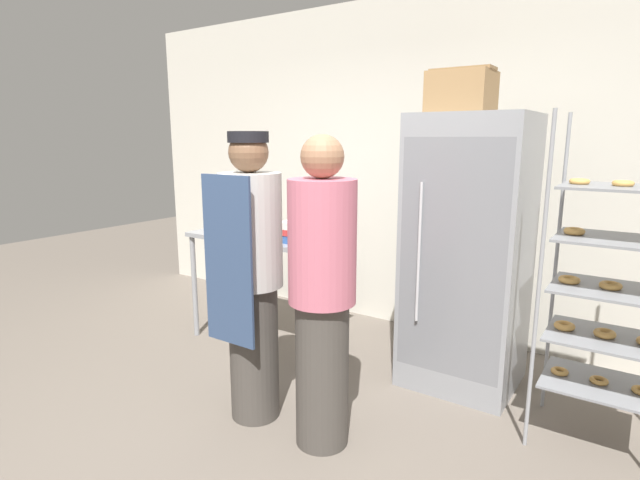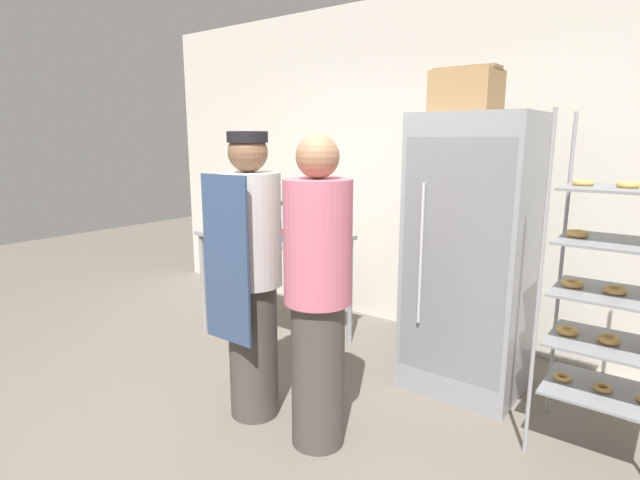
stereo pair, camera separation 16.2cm
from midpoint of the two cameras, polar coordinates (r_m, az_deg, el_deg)
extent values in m
plane|color=#6B6056|center=(3.02, -10.71, -23.00)|extent=(14.00, 14.00, 0.00)
cube|color=silver|center=(4.48, 10.51, 8.10)|extent=(6.40, 0.12, 2.89)
cube|color=gray|center=(3.52, 15.27, -1.52)|extent=(0.74, 0.69, 1.86)
cube|color=gray|center=(3.21, 13.34, -2.34)|extent=(0.68, 0.02, 1.52)
cylinder|color=silver|center=(3.25, 9.83, -1.50)|extent=(0.02, 0.02, 0.91)
cylinder|color=#93969B|center=(2.86, 22.25, -5.11)|extent=(0.02, 0.02, 1.85)
cylinder|color=#93969B|center=(3.34, 24.07, -2.94)|extent=(0.02, 0.02, 1.85)
cube|color=gray|center=(3.25, 27.96, -14.34)|extent=(0.57, 0.46, 0.01)
torus|color=#DBA351|center=(3.26, 24.41, -13.52)|extent=(0.10, 0.10, 0.03)
torus|color=#DBA351|center=(3.24, 28.00, -14.01)|extent=(0.10, 0.10, 0.03)
cube|color=gray|center=(3.15, 28.44, -9.81)|extent=(0.57, 0.46, 0.01)
torus|color=#DBA351|center=(3.16, 24.83, -8.91)|extent=(0.11, 0.11, 0.04)
torus|color=#DBA351|center=(3.14, 28.49, -9.39)|extent=(0.11, 0.11, 0.04)
cube|color=gray|center=(3.06, 28.94, -5.01)|extent=(0.57, 0.46, 0.01)
torus|color=#DBA351|center=(3.08, 25.26, -4.13)|extent=(0.11, 0.11, 0.03)
torus|color=#DBA351|center=(3.06, 28.98, -4.59)|extent=(0.11, 0.11, 0.03)
cube|color=gray|center=(3.00, 29.44, 0.03)|extent=(0.57, 0.46, 0.01)
torus|color=#DBA351|center=(3.02, 25.71, 0.91)|extent=(0.11, 0.11, 0.03)
cube|color=gray|center=(2.97, 29.97, 5.23)|extent=(0.57, 0.46, 0.01)
torus|color=#DBA351|center=(2.99, 26.17, 6.02)|extent=(0.10, 0.10, 0.03)
torus|color=#DBA351|center=(2.97, 30.01, 5.63)|extent=(0.10, 0.10, 0.03)
cube|color=gray|center=(4.18, -7.23, 0.50)|extent=(1.22, 0.68, 0.04)
cylinder|color=gray|center=(4.48, -15.17, -5.15)|extent=(0.04, 0.04, 0.89)
cylinder|color=gray|center=(3.72, -3.47, -8.18)|extent=(0.04, 0.04, 0.89)
cylinder|color=gray|center=(4.87, -9.81, -3.54)|extent=(0.04, 0.04, 0.89)
cylinder|color=gray|center=(4.19, 1.58, -5.88)|extent=(0.04, 0.04, 0.89)
cube|color=white|center=(4.46, -10.41, 1.67)|extent=(0.24, 0.19, 0.05)
cube|color=white|center=(4.51, -9.60, 3.33)|extent=(0.24, 0.01, 0.19)
torus|color=#669EC6|center=(4.47, -11.41, 2.11)|extent=(0.07, 0.07, 0.02)
torus|color=#669EC6|center=(4.42, -10.85, 2.04)|extent=(0.07, 0.07, 0.02)
torus|color=#669EC6|center=(4.38, -10.29, 1.97)|extent=(0.07, 0.07, 0.02)
torus|color=#669EC6|center=(4.50, -10.98, 2.19)|extent=(0.07, 0.07, 0.02)
torus|color=#669EC6|center=(4.46, -10.43, 2.13)|extent=(0.07, 0.07, 0.02)
torus|color=#669EC6|center=(4.41, -9.87, 2.06)|extent=(0.07, 0.07, 0.02)
torus|color=#669EC6|center=(4.53, -10.57, 2.28)|extent=(0.07, 0.07, 0.02)
cylinder|color=black|center=(4.31, -6.34, 1.65)|extent=(0.12, 0.12, 0.08)
cylinder|color=#B2BCC1|center=(4.30, -6.37, 3.11)|extent=(0.09, 0.09, 0.14)
cylinder|color=black|center=(4.28, -6.39, 4.18)|extent=(0.09, 0.09, 0.02)
cube|color=#2D5193|center=(3.80, -3.43, 0.19)|extent=(0.28, 0.24, 0.06)
cube|color=#B72D2D|center=(3.79, -3.44, 0.98)|extent=(0.30, 0.26, 0.05)
cube|color=silver|center=(3.78, -3.45, 1.72)|extent=(0.29, 0.25, 0.05)
cube|color=#937047|center=(3.47, 14.52, 15.99)|extent=(0.39, 0.34, 0.26)
cube|color=olive|center=(3.48, 14.65, 18.31)|extent=(0.40, 0.18, 0.02)
cylinder|color=#47423D|center=(3.16, -9.03, -12.47)|extent=(0.30, 0.30, 0.84)
cylinder|color=beige|center=(2.94, -9.49, 1.09)|extent=(0.37, 0.37, 0.67)
sphere|color=brown|center=(2.89, -9.79, 9.83)|extent=(0.23, 0.23, 0.23)
cube|color=#33476B|center=(2.83, -12.09, -2.44)|extent=(0.35, 0.02, 0.96)
cylinder|color=black|center=(2.89, -9.85, 11.53)|extent=(0.23, 0.23, 0.06)
cylinder|color=#47423D|center=(2.87, -1.44, -15.02)|extent=(0.30, 0.30, 0.84)
cylinder|color=#C6667A|center=(2.62, -1.53, -0.23)|extent=(0.37, 0.37, 0.66)
sphere|color=#9E7051|center=(2.57, -1.58, 9.51)|extent=(0.23, 0.23, 0.23)
camera|label=1|loc=(0.08, -91.52, -0.31)|focal=28.00mm
camera|label=2|loc=(0.08, 88.48, 0.31)|focal=28.00mm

